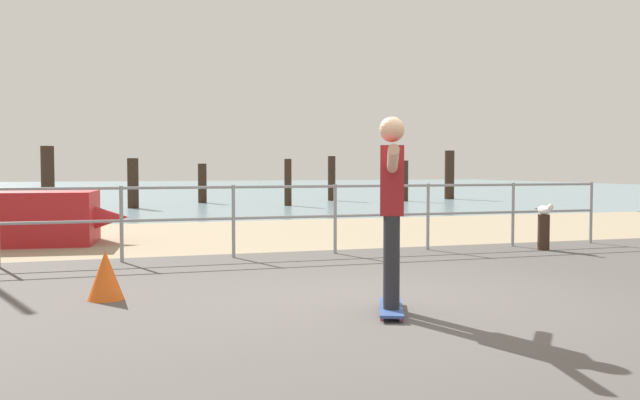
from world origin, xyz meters
TOP-DOWN VIEW (x-y plane):
  - ground_plane at (0.00, -1.00)m, footprint 24.00×10.00m
  - beach_strip at (0.00, 7.00)m, footprint 24.00×6.00m
  - sea_surface at (0.00, 35.00)m, footprint 72.00×50.00m
  - railing_fence at (-1.65, 3.60)m, footprint 13.74×0.05m
  - skateboard at (-0.22, -0.42)m, footprint 0.49×0.82m
  - skateboarder at (-0.22, -0.42)m, footprint 0.63×1.37m
  - bollard_short at (3.85, 3.04)m, footprint 0.18×0.18m
  - seagull at (3.85, 3.02)m, footprint 0.17×0.49m
  - groyne_post_0 at (-4.36, 16.22)m, footprint 0.39×0.39m
  - groyne_post_1 at (-1.86, 16.13)m, footprint 0.35×0.35m
  - groyne_post_2 at (0.65, 18.67)m, footprint 0.31×0.31m
  - groyne_post_3 at (3.15, 15.98)m, footprint 0.24×0.24m
  - groyne_post_4 at (5.66, 18.85)m, footprint 0.29×0.29m
  - groyne_post_5 at (8.17, 17.57)m, footprint 0.27×0.27m
  - groyne_post_6 at (10.67, 18.69)m, footprint 0.39×0.39m
  - traffic_cone at (-2.61, 0.96)m, footprint 0.36×0.36m

SIDE VIEW (x-z plane):
  - ground_plane at x=0.00m, z-range -0.02..0.02m
  - beach_strip at x=0.00m, z-range -0.02..0.02m
  - sea_surface at x=0.00m, z-range -0.02..0.02m
  - skateboard at x=-0.22m, z-range 0.03..0.11m
  - traffic_cone at x=-2.61m, z-range 0.00..0.50m
  - bollard_short at x=3.85m, z-range 0.00..0.57m
  - seagull at x=3.85m, z-range 0.56..0.73m
  - railing_fence at x=-1.65m, z-range 0.17..1.22m
  - groyne_post_2 at x=0.65m, z-range 0.00..1.45m
  - groyne_post_5 at x=8.17m, z-range 0.00..1.57m
  - groyne_post_3 at x=3.15m, z-range 0.00..1.59m
  - groyne_post_1 at x=-1.86m, z-range 0.00..1.59m
  - groyne_post_4 at x=5.66m, z-range 0.00..1.75m
  - groyne_post_0 at x=-4.36m, z-range 0.00..1.96m
  - groyne_post_6 at x=10.67m, z-range 0.00..1.99m
  - skateboarder at x=-0.22m, z-range 0.19..1.84m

